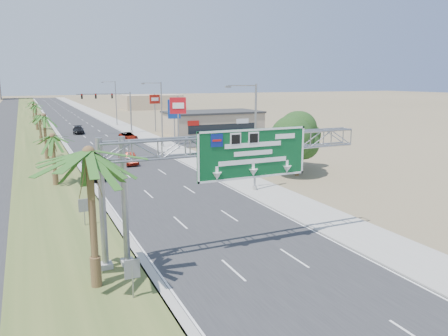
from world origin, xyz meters
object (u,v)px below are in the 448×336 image
sign_gantry (226,153)px  car_far (78,130)px  car_mid_lane (128,159)px  car_right_lane (128,137)px  car_left_lane (95,173)px  signal_mast (120,109)px  pole_sign_blue (174,111)px  palm_near (89,153)px  pole_sign_red_near (178,108)px  pole_sign_red_far (155,102)px  store_building (213,123)px

sign_gantry → car_far: (-1.38, 65.49, -5.33)m
sign_gantry → car_mid_lane: (0.58, 30.18, -5.33)m
car_right_lane → car_mid_lane: bearing=-103.6°
sign_gantry → car_left_lane: (-4.44, 23.22, -5.38)m
sign_gantry → signal_mast: size_ratio=1.63×
car_mid_lane → pole_sign_blue: pole_sign_blue is taller
car_far → palm_near: bearing=-91.5°
car_left_lane → car_far: car_far is taller
sign_gantry → car_far: 65.72m
car_left_lane → pole_sign_red_near: (14.50, 15.46, 5.52)m
car_mid_lane → pole_sign_red_near: 13.86m
car_left_lane → car_mid_lane: (5.02, 6.96, 0.05)m
car_mid_lane → pole_sign_red_near: (9.48, 8.50, 5.47)m
car_far → pole_sign_red_near: pole_sign_red_near is taller
palm_near → pole_sign_red_far: palm_near is taller
signal_mast → pole_sign_red_near: 23.71m
signal_mast → pole_sign_red_far: size_ratio=1.35×
car_far → pole_sign_red_far: size_ratio=0.66×
pole_sign_red_near → car_far: bearing=113.1°
car_far → signal_mast: bearing=-20.1°
car_right_lane → sign_gantry: bearing=-97.0°
pole_sign_red_near → pole_sign_blue: size_ratio=1.07×
sign_gantry → palm_near: palm_near is taller
signal_mast → car_left_lane: size_ratio=2.60×
car_mid_lane → pole_sign_red_near: bearing=40.4°
car_right_lane → pole_sign_red_far: bearing=53.9°
signal_mast → car_far: 9.32m
car_left_lane → car_right_lane: 29.65m
sign_gantry → pole_sign_blue: size_ratio=2.25×
sign_gantry → pole_sign_red_near: pole_sign_red_near is taller
car_far → pole_sign_red_near: size_ratio=0.62×
palm_near → car_left_lane: (3.70, 25.14, -6.26)m
car_far → pole_sign_blue: size_ratio=0.67×
signal_mast → pole_sign_red_near: signal_mast is taller
sign_gantry → pole_sign_blue: 44.98m
signal_mast → car_mid_lane: size_ratio=2.34×
sign_gantry → car_left_lane: 24.24m
sign_gantry → store_building: (23.06, 56.07, -4.06)m
sign_gantry → car_left_lane: bearing=100.8°
palm_near → pole_sign_blue: bearing=67.1°
palm_near → pole_sign_blue: 49.43m
car_left_lane → car_mid_lane: 8.59m
car_left_lane → car_mid_lane: bearing=53.5°
car_left_lane → car_far: bearing=85.2°
signal_mast → car_right_lane: 11.60m
store_building → car_mid_lane: bearing=-131.0°
signal_mast → pole_sign_red_far: 7.26m
sign_gantry → signal_mast: (6.23, 62.05, -1.21)m
sign_gantry → palm_near: (-8.14, -1.93, 0.87)m
car_far → pole_sign_red_far: 15.85m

